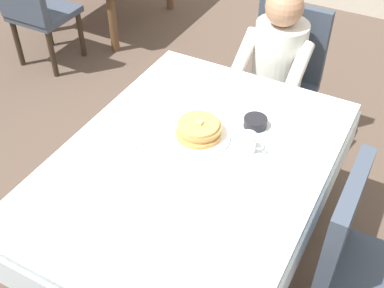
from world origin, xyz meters
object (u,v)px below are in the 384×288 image
(diner_person, at_px, (276,64))
(dining_table_main, at_px, (191,175))
(cup_coffee, at_px, (248,143))
(knife_right_of_plate, at_px, (236,154))
(chair_diner, at_px, (282,72))
(chair_right_side, at_px, (359,260))
(fork_left_of_plate, at_px, (161,127))
(breakfast_stack, at_px, (199,129))
(bowl_butter, at_px, (255,122))
(background_chair_empty, at_px, (33,6))
(plate_breakfast, at_px, (199,137))
(spoon_near_edge, at_px, (171,184))

(diner_person, bearing_deg, dining_table_main, 89.26)
(cup_coffee, xyz_separation_m, knife_right_of_plate, (-0.04, -0.05, -0.04))
(chair_diner, xyz_separation_m, chair_right_side, (0.76, -1.17, 0.00))
(fork_left_of_plate, bearing_deg, chair_right_side, -97.04)
(breakfast_stack, xyz_separation_m, fork_left_of_plate, (-0.19, -0.02, -0.05))
(chair_right_side, xyz_separation_m, bowl_butter, (-0.62, 0.35, 0.23))
(knife_right_of_plate, bearing_deg, diner_person, 14.01)
(chair_diner, distance_m, background_chair_empty, 2.00)
(cup_coffee, height_order, fork_left_of_plate, cup_coffee)
(chair_right_side, bearing_deg, fork_left_of_plate, -97.22)
(chair_right_side, height_order, bowl_butter, chair_right_side)
(cup_coffee, relative_size, bowl_butter, 1.03)
(plate_breakfast, distance_m, cup_coffee, 0.23)
(diner_person, bearing_deg, chair_diner, -90.00)
(spoon_near_edge, bearing_deg, diner_person, 79.72)
(dining_table_main, xyz_separation_m, spoon_near_edge, (0.00, -0.17, 0.09))
(breakfast_stack, distance_m, cup_coffee, 0.23)
(plate_breakfast, relative_size, cup_coffee, 2.48)
(chair_right_side, xyz_separation_m, plate_breakfast, (-0.81, 0.15, 0.22))
(chair_diner, distance_m, spoon_near_edge, 1.36)
(fork_left_of_plate, height_order, background_chair_empty, background_chair_empty)
(knife_right_of_plate, height_order, background_chair_empty, background_chair_empty)
(diner_person, height_order, plate_breakfast, diner_person)
(diner_person, distance_m, plate_breakfast, 0.87)
(diner_person, xyz_separation_m, plate_breakfast, (-0.05, -0.87, 0.08))
(chair_right_side, bearing_deg, breakfast_stack, -100.45)
(chair_right_side, distance_m, spoon_near_edge, 0.82)
(breakfast_stack, xyz_separation_m, cup_coffee, (0.23, 0.03, -0.01))
(fork_left_of_plate, bearing_deg, cup_coffee, -82.94)
(chair_right_side, xyz_separation_m, fork_left_of_plate, (-1.00, 0.13, 0.21))
(background_chair_empty, bearing_deg, breakfast_stack, -26.98)
(knife_right_of_plate, bearing_deg, breakfast_stack, 88.13)
(chair_diner, relative_size, breakfast_stack, 4.44)
(knife_right_of_plate, distance_m, background_chair_empty, 2.38)
(dining_table_main, distance_m, background_chair_empty, 2.30)
(diner_person, xyz_separation_m, spoon_near_edge, (-0.01, -1.18, 0.07))
(chair_diner, bearing_deg, breakfast_stack, 87.08)
(chair_diner, relative_size, cup_coffee, 8.23)
(bowl_butter, bearing_deg, plate_breakfast, -133.21)
(cup_coffee, xyz_separation_m, bowl_butter, (-0.04, 0.17, -0.02))
(bowl_butter, relative_size, spoon_near_edge, 0.73)
(bowl_butter, bearing_deg, breakfast_stack, -134.14)
(cup_coffee, bearing_deg, fork_left_of_plate, -173.12)
(dining_table_main, height_order, cup_coffee, cup_coffee)
(plate_breakfast, xyz_separation_m, cup_coffee, (0.23, 0.03, 0.03))
(cup_coffee, bearing_deg, knife_right_of_plate, -125.36)
(chair_diner, bearing_deg, plate_breakfast, 87.27)
(dining_table_main, relative_size, chair_right_side, 1.64)
(dining_table_main, distance_m, breakfast_stack, 0.21)
(cup_coffee, bearing_deg, spoon_near_edge, -118.78)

